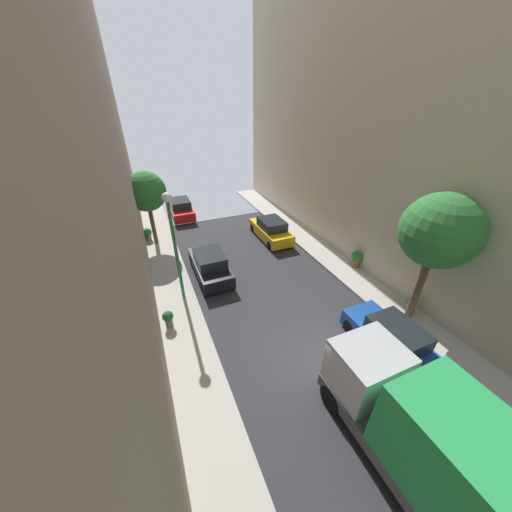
{
  "coord_description": "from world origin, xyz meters",
  "views": [
    {
      "loc": [
        -5.52,
        -5.7,
        9.44
      ],
      "look_at": [
        0.34,
        8.01,
        0.5
      ],
      "focal_mm": 19.14,
      "sensor_mm": 36.0,
      "label": 1
    }
  ],
  "objects_px": {
    "parked_car_left_3": "(181,209)",
    "potted_plant_5": "(411,303)",
    "parked_car_right_2": "(392,340)",
    "lamp_post": "(173,234)",
    "street_tree_1": "(440,232)",
    "potted_plant_0": "(168,318)",
    "parked_car_left_2": "(210,265)",
    "delivery_truck": "(441,452)",
    "potted_plant_2": "(147,233)",
    "street_tree_0": "(146,192)",
    "parked_car_right_3": "(271,230)",
    "potted_plant_3": "(357,258)"
  },
  "relations": [
    {
      "from": "potted_plant_0",
      "to": "potted_plant_3",
      "type": "relative_size",
      "value": 0.78
    },
    {
      "from": "potted_plant_2",
      "to": "lamp_post",
      "type": "bearing_deg",
      "value": -81.2
    },
    {
      "from": "potted_plant_2",
      "to": "potted_plant_3",
      "type": "height_order",
      "value": "potted_plant_3"
    },
    {
      "from": "street_tree_0",
      "to": "potted_plant_0",
      "type": "bearing_deg",
      "value": -91.93
    },
    {
      "from": "potted_plant_3",
      "to": "street_tree_0",
      "type": "bearing_deg",
      "value": 143.83
    },
    {
      "from": "parked_car_left_2",
      "to": "lamp_post",
      "type": "xyz_separation_m",
      "value": [
        -1.9,
        -1.56,
        3.14
      ]
    },
    {
      "from": "potted_plant_2",
      "to": "potted_plant_3",
      "type": "relative_size",
      "value": 0.85
    },
    {
      "from": "parked_car_left_2",
      "to": "street_tree_0",
      "type": "height_order",
      "value": "street_tree_0"
    },
    {
      "from": "parked_car_left_2",
      "to": "parked_car_left_3",
      "type": "relative_size",
      "value": 1.0
    },
    {
      "from": "parked_car_right_2",
      "to": "lamp_post",
      "type": "xyz_separation_m",
      "value": [
        -7.3,
        6.94,
        3.14
      ]
    },
    {
      "from": "parked_car_left_2",
      "to": "street_tree_0",
      "type": "distance_m",
      "value": 6.72
    },
    {
      "from": "street_tree_1",
      "to": "potted_plant_5",
      "type": "distance_m",
      "value": 4.11
    },
    {
      "from": "parked_car_right_3",
      "to": "potted_plant_3",
      "type": "relative_size",
      "value": 3.97
    },
    {
      "from": "street_tree_1",
      "to": "potted_plant_0",
      "type": "distance_m",
      "value": 12.14
    },
    {
      "from": "parked_car_right_2",
      "to": "potted_plant_2",
      "type": "bearing_deg",
      "value": 120.23
    },
    {
      "from": "parked_car_left_3",
      "to": "delivery_truck",
      "type": "distance_m",
      "value": 22.38
    },
    {
      "from": "parked_car_left_2",
      "to": "potted_plant_5",
      "type": "xyz_separation_m",
      "value": [
        8.28,
        -6.99,
        -0.18
      ]
    },
    {
      "from": "potted_plant_0",
      "to": "delivery_truck",
      "type": "bearing_deg",
      "value": -57.63
    },
    {
      "from": "potted_plant_0",
      "to": "parked_car_right_2",
      "type": "bearing_deg",
      "value": -31.4
    },
    {
      "from": "parked_car_right_3",
      "to": "potted_plant_3",
      "type": "height_order",
      "value": "parked_car_right_3"
    },
    {
      "from": "delivery_truck",
      "to": "parked_car_left_3",
      "type": "bearing_deg",
      "value": 96.94
    },
    {
      "from": "potted_plant_2",
      "to": "parked_car_right_2",
      "type": "bearing_deg",
      "value": -59.77
    },
    {
      "from": "parked_car_left_3",
      "to": "street_tree_0",
      "type": "bearing_deg",
      "value": -119.43
    },
    {
      "from": "parked_car_right_3",
      "to": "lamp_post",
      "type": "relative_size",
      "value": 0.74
    },
    {
      "from": "parked_car_right_3",
      "to": "potted_plant_5",
      "type": "bearing_deg",
      "value": -73.77
    },
    {
      "from": "parked_car_left_2",
      "to": "street_tree_1",
      "type": "height_order",
      "value": "street_tree_1"
    },
    {
      "from": "potted_plant_5",
      "to": "potted_plant_2",
      "type": "bearing_deg",
      "value": 131.08
    },
    {
      "from": "parked_car_right_2",
      "to": "potted_plant_5",
      "type": "height_order",
      "value": "parked_car_right_2"
    },
    {
      "from": "potted_plant_2",
      "to": "potted_plant_5",
      "type": "height_order",
      "value": "potted_plant_2"
    },
    {
      "from": "parked_car_left_2",
      "to": "lamp_post",
      "type": "distance_m",
      "value": 3.99
    },
    {
      "from": "parked_car_left_2",
      "to": "delivery_truck",
      "type": "xyz_separation_m",
      "value": [
        2.7,
        -12.26,
        1.07
      ]
    },
    {
      "from": "street_tree_0",
      "to": "parked_car_right_2",
      "type": "bearing_deg",
      "value": -59.97
    },
    {
      "from": "street_tree_1",
      "to": "parked_car_right_3",
      "type": "bearing_deg",
      "value": 103.92
    },
    {
      "from": "parked_car_left_2",
      "to": "lamp_post",
      "type": "height_order",
      "value": "lamp_post"
    },
    {
      "from": "potted_plant_5",
      "to": "parked_car_left_2",
      "type": "bearing_deg",
      "value": 139.84
    },
    {
      "from": "parked_car_right_2",
      "to": "delivery_truck",
      "type": "xyz_separation_m",
      "value": [
        -2.7,
        -3.76,
        1.07
      ]
    },
    {
      "from": "street_tree_1",
      "to": "lamp_post",
      "type": "bearing_deg",
      "value": 149.87
    },
    {
      "from": "street_tree_1",
      "to": "potted_plant_2",
      "type": "relative_size",
      "value": 6.74
    },
    {
      "from": "potted_plant_0",
      "to": "parked_car_left_2",
      "type": "bearing_deg",
      "value": 49.99
    },
    {
      "from": "street_tree_1",
      "to": "potted_plant_2",
      "type": "bearing_deg",
      "value": 129.57
    },
    {
      "from": "potted_plant_5",
      "to": "potted_plant_0",
      "type": "bearing_deg",
      "value": 162.4
    },
    {
      "from": "parked_car_left_3",
      "to": "lamp_post",
      "type": "distance_m",
      "value": 12.06
    },
    {
      "from": "parked_car_right_2",
      "to": "delivery_truck",
      "type": "relative_size",
      "value": 0.64
    },
    {
      "from": "parked_car_left_3",
      "to": "delivery_truck",
      "type": "xyz_separation_m",
      "value": [
        2.7,
        -22.19,
        1.07
      ]
    },
    {
      "from": "parked_car_left_3",
      "to": "potted_plant_5",
      "type": "bearing_deg",
      "value": -63.91
    },
    {
      "from": "parked_car_left_3",
      "to": "parked_car_right_3",
      "type": "xyz_separation_m",
      "value": [
        5.4,
        -7.02,
        0.0
      ]
    },
    {
      "from": "street_tree_0",
      "to": "lamp_post",
      "type": "distance_m",
      "value": 6.92
    },
    {
      "from": "parked_car_left_3",
      "to": "potted_plant_5",
      "type": "distance_m",
      "value": 18.83
    },
    {
      "from": "street_tree_0",
      "to": "lamp_post",
      "type": "xyz_separation_m",
      "value": [
        0.69,
        -6.89,
        -0.03
      ]
    },
    {
      "from": "parked_car_left_2",
      "to": "parked_car_right_2",
      "type": "height_order",
      "value": "same"
    }
  ]
}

